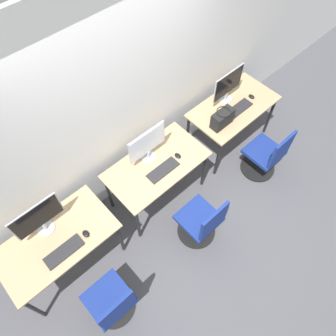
% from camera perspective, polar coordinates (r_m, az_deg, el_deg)
% --- Properties ---
extents(ground_plane, '(20.00, 20.00, 0.00)m').
position_cam_1_polar(ground_plane, '(4.37, 1.20, -7.45)').
color(ground_plane, '#4C4C51').
extents(wall_back, '(12.00, 0.05, 2.80)m').
position_cam_1_polar(wall_back, '(3.57, -7.34, 11.05)').
color(wall_back, silver).
rests_on(wall_back, ground_plane).
extents(desk_left, '(1.21, 0.67, 0.74)m').
position_cam_1_polar(desk_left, '(3.68, -18.66, -12.30)').
color(desk_left, tan).
rests_on(desk_left, ground_plane).
extents(monitor_left, '(0.51, 0.18, 0.47)m').
position_cam_1_polar(monitor_left, '(3.47, -21.68, -8.17)').
color(monitor_left, '#B2B2B7').
rests_on(monitor_left, desk_left).
extents(keyboard_left, '(0.40, 0.15, 0.02)m').
position_cam_1_polar(keyboard_left, '(3.52, -17.67, -13.71)').
color(keyboard_left, '#262628').
rests_on(keyboard_left, desk_left).
extents(mouse_left, '(0.06, 0.09, 0.03)m').
position_cam_1_polar(mouse_left, '(3.53, -14.11, -11.05)').
color(mouse_left, black).
rests_on(mouse_left, desk_left).
extents(office_chair_left, '(0.48, 0.48, 0.87)m').
position_cam_1_polar(office_chair_left, '(3.70, -9.60, -22.32)').
color(office_chair_left, black).
rests_on(office_chair_left, ground_plane).
extents(desk_center, '(1.21, 0.67, 0.74)m').
position_cam_1_polar(desk_center, '(3.91, -1.99, -0.01)').
color(desk_center, tan).
rests_on(desk_center, ground_plane).
extents(monitor_center, '(0.51, 0.18, 0.47)m').
position_cam_1_polar(monitor_center, '(3.70, -3.60, 4.18)').
color(monitor_center, '#B2B2B7').
rests_on(monitor_center, desk_center).
extents(keyboard_center, '(0.40, 0.15, 0.02)m').
position_cam_1_polar(keyboard_center, '(3.79, -0.87, -0.35)').
color(keyboard_center, '#262628').
rests_on(keyboard_center, desk_center).
extents(mouse_center, '(0.06, 0.09, 0.03)m').
position_cam_1_polar(mouse_center, '(3.89, 1.71, 2.15)').
color(mouse_center, black).
rests_on(mouse_center, desk_center).
extents(office_chair_center, '(0.48, 0.48, 0.87)m').
position_cam_1_polar(office_chair_center, '(3.94, 5.85, -9.50)').
color(office_chair_center, black).
rests_on(office_chair_center, ground_plane).
extents(desk_right, '(1.21, 0.67, 0.74)m').
position_cam_1_polar(desk_right, '(4.57, 11.25, 9.87)').
color(desk_right, tan).
rests_on(desk_right, ground_plane).
extents(monitor_right, '(0.51, 0.18, 0.47)m').
position_cam_1_polar(monitor_right, '(4.39, 10.41, 14.01)').
color(monitor_right, '#B2B2B7').
rests_on(monitor_right, desk_right).
extents(keyboard_right, '(0.40, 0.15, 0.02)m').
position_cam_1_polar(keyboard_right, '(4.47, 12.22, 10.07)').
color(keyboard_right, '#262628').
rests_on(keyboard_right, desk_right).
extents(mouse_right, '(0.06, 0.09, 0.03)m').
position_cam_1_polar(mouse_right, '(4.66, 14.35, 11.97)').
color(mouse_right, black).
rests_on(mouse_right, desk_right).
extents(office_chair_right, '(0.48, 0.48, 0.87)m').
position_cam_1_polar(office_chair_right, '(4.58, 16.71, 1.94)').
color(office_chair_right, black).
rests_on(office_chair_right, ground_plane).
extents(handbag, '(0.30, 0.18, 0.25)m').
position_cam_1_polar(handbag, '(4.18, 9.44, 8.53)').
color(handbag, black).
rests_on(handbag, desk_right).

